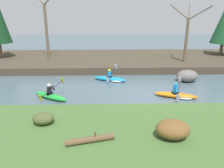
# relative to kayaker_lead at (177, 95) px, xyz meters

# --- Properties ---
(ground_plane) EXTENTS (90.00, 90.00, 0.00)m
(ground_plane) POSITION_rel_kayaker_lead_xyz_m (-1.93, 0.38, -0.20)
(ground_plane) COLOR #4C606B
(riverbank_near) EXTENTS (44.00, 6.37, 0.51)m
(riverbank_near) POSITION_rel_kayaker_lead_xyz_m (-1.93, -5.27, 0.05)
(riverbank_near) COLOR #476B33
(riverbank_near) RESTS_ON ground
(riverbank_far) EXTENTS (44.00, 10.37, 0.66)m
(riverbank_far) POSITION_rel_kayaker_lead_xyz_m (-1.93, 10.78, 0.13)
(riverbank_far) COLOR #473D2D
(riverbank_far) RESTS_ON ground
(bare_tree_upstream) EXTENTS (4.06, 4.01, 7.41)m
(bare_tree_upstream) POSITION_rel_kayaker_lead_xyz_m (-10.64, 10.07, 3.95)
(bare_tree_upstream) COLOR brown
(bare_tree_upstream) RESTS_ON riverbank_far
(bare_tree_mid_upstream) EXTENTS (3.11, 3.08, 5.61)m
(bare_tree_mid_upstream) POSITION_rel_kayaker_lead_xyz_m (3.20, 8.03, 3.11)
(bare_tree_mid_upstream) COLOR brown
(bare_tree_mid_upstream) RESTS_ON riverbank_far
(shrub_clump_nearest) EXTENTS (0.95, 0.80, 0.52)m
(shrub_clump_nearest) POSITION_rel_kayaker_lead_xyz_m (-7.45, -4.24, 0.57)
(shrub_clump_nearest) COLOR #4C562D
(shrub_clump_nearest) RESTS_ON riverbank_near
(shrub_clump_second) EXTENTS (1.35, 1.12, 0.73)m
(shrub_clump_second) POSITION_rel_kayaker_lead_xyz_m (-2.01, -5.55, 0.67)
(shrub_clump_second) COLOR brown
(shrub_clump_second) RESTS_ON riverbank_near
(kayaker_lead) EXTENTS (2.75, 2.01, 1.20)m
(kayaker_lead) POSITION_rel_kayaker_lead_xyz_m (0.00, 0.00, 0.00)
(kayaker_lead) COLOR orange
(kayaker_lead) RESTS_ON ground
(kayaker_middle) EXTENTS (2.73, 1.99, 1.20)m
(kayaker_middle) POSITION_rel_kayaker_lead_xyz_m (-4.20, 3.84, 0.00)
(kayaker_middle) COLOR #1993D6
(kayaker_middle) RESTS_ON ground
(kayaker_trailing) EXTENTS (2.58, 2.01, 1.20)m
(kayaker_trailing) POSITION_rel_kayaker_lead_xyz_m (-8.19, 0.10, 0.02)
(kayaker_trailing) COLOR green
(kayaker_trailing) RESTS_ON ground
(boulder_midstream) EXTENTS (1.68, 1.32, 0.95)m
(boulder_midstream) POSITION_rel_kayaker_lead_xyz_m (1.91, 3.54, 0.28)
(boulder_midstream) COLOR slate
(boulder_midstream) RESTS_ON ground
(driftwood_log) EXTENTS (1.89, 0.70, 0.44)m
(driftwood_log) POSITION_rel_kayaker_lead_xyz_m (-5.26, -5.82, 0.43)
(driftwood_log) COLOR brown
(driftwood_log) RESTS_ON riverbank_near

